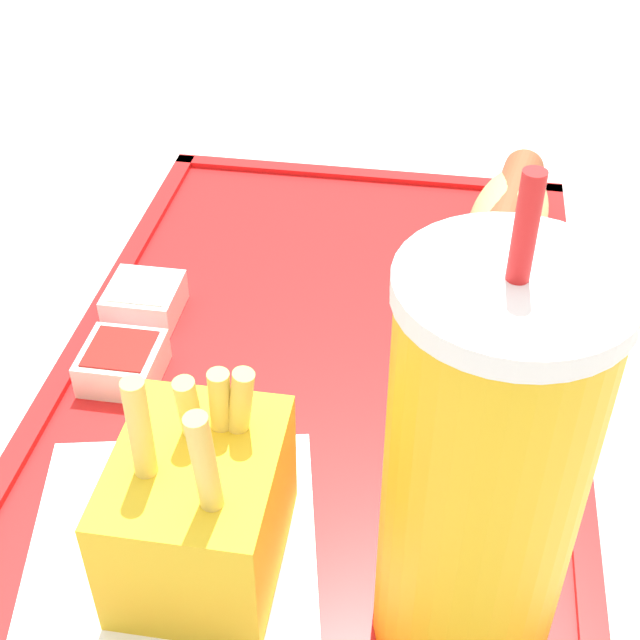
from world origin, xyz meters
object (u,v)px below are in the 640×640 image
(hot_dog_far, at_px, (508,218))
(sauce_cup_ketchup, at_px, (122,362))
(soda_cup, at_px, (483,479))
(sauce_cup_mayo, at_px, (144,299))
(fries_carton, at_px, (200,507))

(hot_dog_far, distance_m, sauce_cup_ketchup, 0.26)
(soda_cup, distance_m, sauce_cup_ketchup, 0.23)
(hot_dog_far, distance_m, sauce_cup_mayo, 0.23)
(sauce_cup_ketchup, bearing_deg, fries_carton, 34.42)
(sauce_cup_mayo, relative_size, sauce_cup_ketchup, 1.00)
(fries_carton, height_order, sauce_cup_ketchup, fries_carton)
(sauce_cup_mayo, bearing_deg, hot_dog_far, 115.49)
(sauce_cup_ketchup, bearing_deg, sauce_cup_mayo, -174.24)
(soda_cup, height_order, fries_carton, soda_cup)
(sauce_cup_mayo, bearing_deg, fries_carton, 26.00)
(soda_cup, distance_m, sauce_cup_mayo, 0.27)
(sauce_cup_mayo, bearing_deg, soda_cup, 46.88)
(soda_cup, height_order, sauce_cup_mayo, soda_cup)
(hot_dog_far, bearing_deg, fries_carton, -25.98)
(hot_dog_far, bearing_deg, soda_cup, -3.81)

